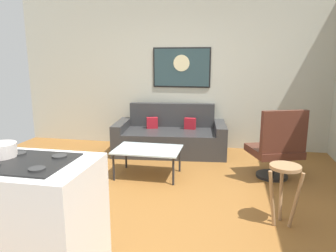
{
  "coord_description": "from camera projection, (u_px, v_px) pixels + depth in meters",
  "views": [
    {
      "loc": [
        0.87,
        -3.44,
        1.65
      ],
      "look_at": [
        0.01,
        0.9,
        0.7
      ],
      "focal_mm": 33.68,
      "sensor_mm": 36.0,
      "label": 1
    }
  ],
  "objects": [
    {
      "name": "ground",
      "position": [
        153.0,
        199.0,
        3.82
      ],
      "size": [
        6.4,
        6.4,
        0.04
      ],
      "primitive_type": "cube",
      "color": "brown"
    },
    {
      "name": "back_wall",
      "position": [
        184.0,
        72.0,
        5.85
      ],
      "size": [
        6.4,
        0.05,
        2.8
      ],
      "primitive_type": "cube",
      "color": "#B2B2A0",
      "rests_on": "ground"
    },
    {
      "name": "couch",
      "position": [
        170.0,
        137.0,
        5.63
      ],
      "size": [
        2.01,
        1.12,
        0.84
      ],
      "color": "#2D2E2F",
      "rests_on": "ground"
    },
    {
      "name": "coffee_table",
      "position": [
        148.0,
        151.0,
        4.45
      ],
      "size": [
        0.93,
        0.63,
        0.4
      ],
      "color": "silver",
      "rests_on": "ground"
    },
    {
      "name": "armchair",
      "position": [
        277.0,
        147.0,
        4.3
      ],
      "size": [
        0.8,
        0.78,
        1.0
      ],
      "color": "black",
      "rests_on": "ground"
    },
    {
      "name": "bar_stool",
      "position": [
        284.0,
        180.0,
        3.11
      ],
      "size": [
        0.35,
        0.34,
        0.63
      ],
      "color": "#A0774F",
      "rests_on": "ground"
    },
    {
      "name": "kitchen_counter",
      "position": [
        2.0,
        219.0,
        2.37
      ],
      "size": [
        1.45,
        0.69,
        0.95
      ],
      "color": "white",
      "rests_on": "ground"
    },
    {
      "name": "mixing_bowl",
      "position": [
        1.0,
        151.0,
        2.32
      ],
      "size": [
        0.22,
        0.22,
        0.11
      ],
      "color": "silver",
      "rests_on": "kitchen_counter"
    },
    {
      "name": "wall_painting",
      "position": [
        182.0,
        67.0,
        5.79
      ],
      "size": [
        1.07,
        0.03,
        0.73
      ],
      "color": "black"
    }
  ]
}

